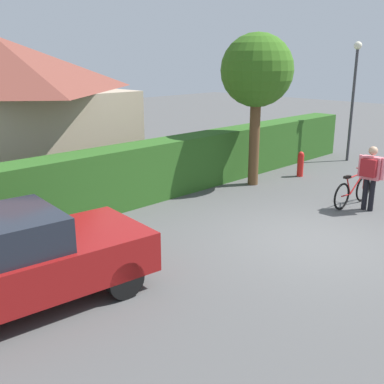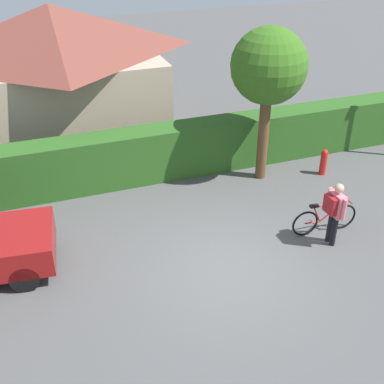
{
  "view_description": "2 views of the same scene",
  "coord_description": "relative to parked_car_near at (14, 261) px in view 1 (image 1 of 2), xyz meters",
  "views": [
    {
      "loc": [
        -8.17,
        -4.56,
        3.71
      ],
      "look_at": [
        -2.48,
        1.13,
        1.35
      ],
      "focal_mm": 43.15,
      "sensor_mm": 36.0,
      "label": 1
    },
    {
      "loc": [
        -3.6,
        -7.6,
        6.99
      ],
      "look_at": [
        -0.25,
        1.63,
        1.18
      ],
      "focal_mm": 45.26,
      "sensor_mm": 36.0,
      "label": 2
    }
  ],
  "objects": [
    {
      "name": "tree_kerbside",
      "position": [
        8.23,
        1.84,
        2.53
      ],
      "size": [
        2.07,
        2.07,
        4.38
      ],
      "color": "brown",
      "rests_on": "ground"
    },
    {
      "name": "fire_hydrant",
      "position": [
        10.07,
        1.36,
        -0.35
      ],
      "size": [
        0.2,
        0.2,
        0.81
      ],
      "color": "red",
      "rests_on": "ground"
    },
    {
      "name": "bicycle",
      "position": [
        8.4,
        -1.25,
        -0.39
      ],
      "size": [
        1.74,
        0.5,
        0.88
      ],
      "color": "black",
      "rests_on": "ground"
    },
    {
      "name": "street_lamp",
      "position": [
        13.37,
        1.41,
        1.97
      ],
      "size": [
        0.28,
        0.28,
        4.22
      ],
      "color": "#38383D",
      "rests_on": "ground"
    },
    {
      "name": "house_distant",
      "position": [
        3.19,
        7.53,
        1.45
      ],
      "size": [
        6.93,
        5.7,
        4.33
      ],
      "color": "tan",
      "rests_on": "ground"
    },
    {
      "name": "person_rider",
      "position": [
        8.27,
        -1.71,
        0.22
      ],
      "size": [
        0.35,
        0.66,
        1.63
      ],
      "color": "black",
      "rests_on": "ground"
    },
    {
      "name": "ground_plane",
      "position": [
        5.57,
        -1.82,
        -0.76
      ],
      "size": [
        60.0,
        60.0,
        0.0
      ],
      "primitive_type": "plane",
      "color": "#4D4D4D"
    },
    {
      "name": "hedge_row",
      "position": [
        5.57,
        2.9,
        0.0
      ],
      "size": [
        17.29,
        0.9,
        1.54
      ],
      "primitive_type": "cube",
      "color": "#29581D",
      "rests_on": "ground"
    },
    {
      "name": "parked_car_near",
      "position": [
        0.0,
        0.0,
        0.0
      ],
      "size": [
        4.19,
        2.19,
        1.51
      ],
      "color": "maroon",
      "rests_on": "ground"
    }
  ]
}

